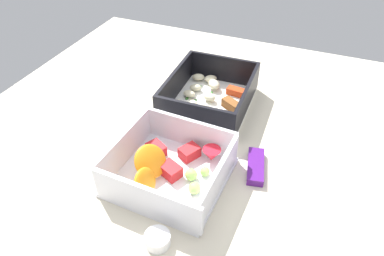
{
  "coord_description": "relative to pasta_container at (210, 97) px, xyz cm",
  "views": [
    {
      "loc": [
        40.59,
        16.07,
        40.49
      ],
      "look_at": [
        -0.6,
        -0.53,
        4.0
      ],
      "focal_mm": 32.99,
      "sensor_mm": 36.0,
      "label": 1
    }
  ],
  "objects": [
    {
      "name": "fruit_bowl",
      "position": [
        19.29,
        0.83,
        0.07
      ],
      "size": [
        15.82,
        16.33,
        5.6
      ],
      "rotation": [
        0.0,
        0.0,
        -0.05
      ],
      "color": "white",
      "rests_on": "table_surface"
    },
    {
      "name": "candy_bar",
      "position": [
        13.01,
        12.01,
        -1.28
      ],
      "size": [
        7.35,
        3.84,
        1.2
      ],
      "primitive_type": "cube",
      "rotation": [
        0.0,
        0.0,
        0.22
      ],
      "color": "#51197A",
      "rests_on": "table_surface"
    },
    {
      "name": "pasta_container",
      "position": [
        0.0,
        0.0,
        0.0
      ],
      "size": [
        17.78,
        14.61,
        5.92
      ],
      "rotation": [
        0.0,
        0.0,
        0.02
      ],
      "color": "white",
      "rests_on": "table_surface"
    },
    {
      "name": "table_surface",
      "position": [
        10.37,
        0.96,
        -2.88
      ],
      "size": [
        80.0,
        80.0,
        2.0
      ],
      "primitive_type": "cube",
      "color": "beige",
      "rests_on": "ground"
    },
    {
      "name": "paper_cup_liner",
      "position": [
        29.79,
        3.98,
        -1.09
      ],
      "size": [
        3.22,
        3.22,
        1.58
      ],
      "primitive_type": "cylinder",
      "color": "white",
      "rests_on": "table_surface"
    }
  ]
}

